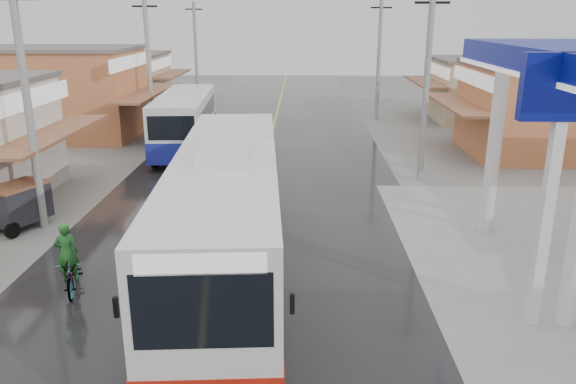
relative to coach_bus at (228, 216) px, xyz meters
name	(u,v)px	position (x,y,z in m)	size (l,w,h in m)	color
road	(260,179)	(0.14, 9.92, -1.84)	(12.00, 90.00, 0.02)	black
centre_line	(260,179)	(0.14, 9.92, -1.83)	(0.15, 90.00, 0.01)	#D8CC4C
shopfronts_left	(4,161)	(-12.86, 12.92, -1.85)	(11.00, 44.00, 5.20)	tan
utility_poles_left	(111,172)	(-6.86, 10.92, -1.85)	(1.60, 50.00, 8.00)	gray
utility_poles_right	(419,180)	(7.14, 9.92, -1.85)	(1.60, 36.00, 8.00)	gray
coach_bus	(228,216)	(0.00, 0.00, 0.00)	(3.50, 12.44, 3.84)	silver
second_bus	(185,121)	(-4.14, 15.14, -0.24)	(2.99, 9.16, 3.00)	silver
cyclist	(71,269)	(-4.02, -0.73, -1.21)	(1.09, 1.91, 1.95)	black
tricycle_near	(18,203)	(-7.58, 3.81, -0.98)	(1.95, 2.34, 1.53)	#26262D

